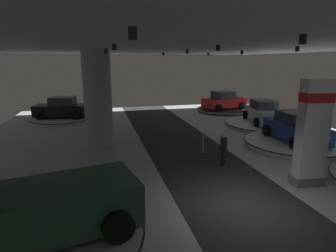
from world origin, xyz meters
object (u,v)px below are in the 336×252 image
display_platform_far_right (263,124)px  pickup_truck_near_left (22,207)px  visitor_walking_near (223,147)px  display_platform_mid_right (294,143)px  brand_sign_pylon (312,132)px  display_platform_deep_right (224,110)px  display_car_deep_left (62,108)px  display_car_far_right (264,113)px  column_left (98,99)px  display_car_deep_right (224,101)px  display_platform_deep_left (62,118)px  display_platform_near_left (40,240)px  display_car_mid_right (295,128)px

display_platform_far_right → pickup_truck_near_left: (-14.21, -11.33, 1.07)m
visitor_walking_near → display_platform_mid_right: bearing=20.0°
brand_sign_pylon → display_platform_deep_right: 16.73m
display_platform_deep_right → brand_sign_pylon: bearing=-103.7°
display_car_deep_left → display_platform_far_right: (15.13, -5.85, -0.87)m
display_platform_deep_right → pickup_truck_near_left: size_ratio=0.94×
brand_sign_pylon → visitor_walking_near: bearing=131.3°
display_platform_mid_right → display_car_far_right: display_car_far_right is taller
column_left → brand_sign_pylon: 10.94m
display_car_deep_right → pickup_truck_near_left: size_ratio=0.80×
display_car_deep_right → display_car_far_right: display_car_deep_right is taller
column_left → display_car_deep_left: bearing=110.0°
display_car_deep_left → display_platform_mid_right: display_car_deep_left is taller
column_left → visitor_walking_near: 7.55m
column_left → display_platform_far_right: (12.17, 2.28, -2.61)m
brand_sign_pylon → display_platform_deep_left: 19.18m
display_platform_deep_left → display_car_deep_right: bearing=2.0°
column_left → pickup_truck_near_left: size_ratio=0.98×
display_platform_mid_right → display_platform_far_right: display_platform_mid_right is taller
display_platform_deep_left → pickup_truck_near_left: size_ratio=0.92×
display_car_deep_right → visitor_walking_near: bearing=-115.1°
display_car_far_right → display_platform_near_left: display_car_far_right is taller
display_car_deep_left → display_platform_near_left: (1.24, -17.12, -0.86)m
display_car_deep_right → display_platform_near_left: bearing=-127.6°
brand_sign_pylon → display_car_far_right: size_ratio=0.94×
visitor_walking_near → pickup_truck_near_left: bearing=-150.5°
display_car_deep_right → pickup_truck_near_left: (-13.91, -17.72, 0.18)m
brand_sign_pylon → display_car_far_right: (4.20, 9.77, -1.17)m
column_left → display_platform_deep_right: (11.91, 8.68, -2.60)m
display_car_mid_right → display_car_far_right: (1.12, 5.01, -0.02)m
display_platform_deep_right → display_platform_near_left: bearing=-127.7°
display_car_mid_right → brand_sign_pylon: bearing=-122.9°
brand_sign_pylon → display_platform_far_right: size_ratio=0.72×
display_car_deep_left → display_car_mid_right: (14.02, -10.83, 0.01)m
display_car_deep_left → display_car_far_right: (15.14, -5.82, -0.00)m
column_left → display_platform_deep_right: bearing=36.1°
display_platform_far_right → display_car_far_right: (0.01, 0.03, 0.87)m
display_platform_deep_left → brand_sign_pylon: bearing=-54.9°
display_platform_far_right → display_car_far_right: 0.87m
display_car_deep_left → display_platform_deep_right: size_ratio=0.84×
display_platform_near_left → display_platform_mid_right: bearing=26.1°
display_car_deep_left → display_car_far_right: size_ratio=0.99×
display_car_deep_right → display_platform_far_right: bearing=-87.3°
display_platform_far_right → visitor_walking_near: visitor_walking_near is taller
column_left → display_car_far_right: 12.52m
brand_sign_pylon → visitor_walking_near: size_ratio=2.65×
visitor_walking_near → display_platform_deep_left: bearing=123.7°
column_left → pickup_truck_near_left: bearing=-102.7°
display_car_far_right → display_platform_deep_left: bearing=159.0°
brand_sign_pylon → display_car_deep_left: (-10.94, 15.59, -1.16)m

